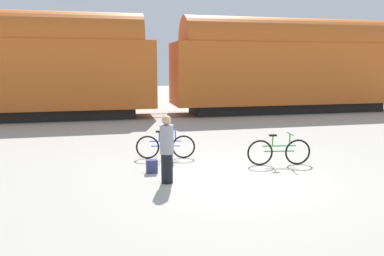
# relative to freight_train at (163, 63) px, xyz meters

# --- Properties ---
(ground_plane) EXTENTS (80.00, 80.00, 0.00)m
(ground_plane) POSITION_rel_freight_train_xyz_m (0.00, -11.41, -2.79)
(ground_plane) COLOR #A8A399
(freight_train) EXTENTS (27.87, 2.98, 5.32)m
(freight_train) POSITION_rel_freight_train_xyz_m (0.00, 0.00, 0.00)
(freight_train) COLOR black
(freight_train) RESTS_ON ground_plane
(rail_near) EXTENTS (39.87, 0.07, 0.01)m
(rail_near) POSITION_rel_freight_train_xyz_m (0.00, -0.72, -2.78)
(rail_near) COLOR #4C4238
(rail_near) RESTS_ON ground_plane
(rail_far) EXTENTS (39.87, 0.07, 0.01)m
(rail_far) POSITION_rel_freight_train_xyz_m (0.00, 0.72, -2.78)
(rail_far) COLOR #4C4238
(rail_far) RESTS_ON ground_plane
(bicycle_green) EXTENTS (1.75, 0.46, 0.88)m
(bicycle_green) POSITION_rel_freight_train_xyz_m (1.55, -10.76, -2.41)
(bicycle_green) COLOR black
(bicycle_green) RESTS_ON ground_plane
(bicycle_blue) EXTENTS (1.72, 0.46, 0.85)m
(bicycle_blue) POSITION_rel_freight_train_xyz_m (-1.36, -9.35, -2.42)
(bicycle_blue) COLOR black
(bicycle_blue) RESTS_ON ground_plane
(person_in_grey) EXTENTS (0.32, 0.32, 1.59)m
(person_in_grey) POSITION_rel_freight_train_xyz_m (-1.68, -11.63, -1.99)
(person_in_grey) COLOR black
(person_in_grey) RESTS_ON ground_plane
(backpack) EXTENTS (0.28, 0.20, 0.34)m
(backpack) POSITION_rel_freight_train_xyz_m (-1.93, -10.73, -2.62)
(backpack) COLOR navy
(backpack) RESTS_ON ground_plane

